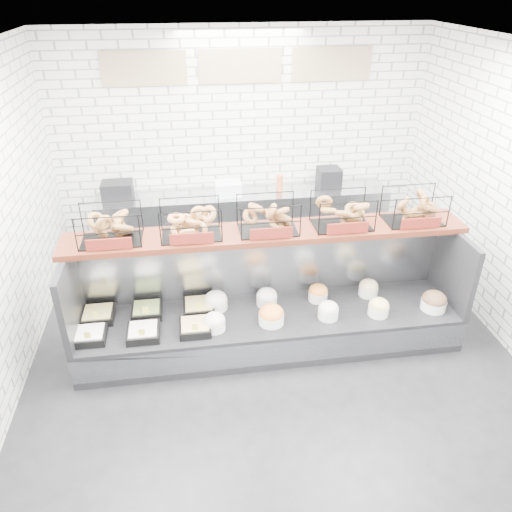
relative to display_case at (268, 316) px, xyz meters
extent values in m
plane|color=black|center=(0.01, -0.34, -0.33)|extent=(5.50, 5.50, 0.00)
cube|color=white|center=(0.01, 2.41, 1.17)|extent=(5.00, 0.02, 3.00)
cube|color=white|center=(0.01, -0.34, 2.67)|extent=(5.00, 5.50, 0.02)
cube|color=tan|center=(-1.19, 2.38, 2.17)|extent=(1.05, 0.03, 0.42)
cube|color=tan|center=(0.01, 2.38, 2.17)|extent=(1.05, 0.03, 0.42)
cube|color=tan|center=(1.21, 2.38, 2.17)|extent=(1.05, 0.03, 0.42)
cube|color=black|center=(0.01, -0.04, -0.13)|extent=(4.00, 0.90, 0.40)
cube|color=#93969B|center=(0.01, -0.48, -0.11)|extent=(4.00, 0.03, 0.28)
cube|color=#93969B|center=(0.01, 0.37, 0.47)|extent=(4.00, 0.08, 0.80)
cube|color=black|center=(-1.96, -0.04, 0.47)|extent=(0.06, 0.90, 0.80)
cube|color=black|center=(1.98, -0.04, 0.47)|extent=(0.06, 0.90, 0.80)
cube|color=black|center=(-1.80, -0.22, 0.11)|extent=(0.30, 0.30, 0.08)
cube|color=white|center=(-1.80, -0.22, 0.15)|extent=(0.26, 0.26, 0.04)
cube|color=#E7DF50|center=(-1.80, -0.33, 0.20)|extent=(0.06, 0.01, 0.08)
cube|color=black|center=(-1.77, 0.11, 0.11)|extent=(0.33, 0.33, 0.08)
cube|color=#D4C56C|center=(-1.77, 0.11, 0.15)|extent=(0.28, 0.28, 0.04)
cube|color=#E7DF50|center=(-1.77, 0.00, 0.20)|extent=(0.06, 0.01, 0.08)
cube|color=black|center=(-1.29, -0.25, 0.11)|extent=(0.32, 0.32, 0.08)
cube|color=silver|center=(-1.29, -0.25, 0.15)|extent=(0.27, 0.27, 0.04)
cube|color=#E7DF50|center=(-1.29, -0.36, 0.20)|extent=(0.06, 0.01, 0.08)
cube|color=black|center=(-1.27, 0.12, 0.11)|extent=(0.31, 0.31, 0.08)
cube|color=#7E964C|center=(-1.27, 0.12, 0.15)|extent=(0.26, 0.26, 0.04)
cube|color=#E7DF50|center=(-1.27, 0.01, 0.20)|extent=(0.06, 0.01, 0.08)
cube|color=black|center=(-0.79, -0.24, 0.11)|extent=(0.31, 0.31, 0.08)
cube|color=#D8B96E|center=(-0.79, -0.24, 0.15)|extent=(0.27, 0.27, 0.04)
cube|color=#E7DF50|center=(-0.79, -0.35, 0.20)|extent=(0.06, 0.01, 0.08)
cube|color=black|center=(-0.73, 0.11, 0.11)|extent=(0.33, 0.33, 0.08)
cube|color=#D2BC6B|center=(-0.73, 0.11, 0.15)|extent=(0.28, 0.28, 0.04)
cube|color=#E7DF50|center=(-0.73, 0.00, 0.20)|extent=(0.06, 0.01, 0.08)
cylinder|color=white|center=(-0.59, -0.24, 0.13)|extent=(0.21, 0.21, 0.11)
ellipsoid|color=silver|center=(-0.59, -0.24, 0.19)|extent=(0.21, 0.21, 0.15)
cylinder|color=white|center=(-0.55, 0.12, 0.13)|extent=(0.25, 0.25, 0.11)
ellipsoid|color=silver|center=(-0.55, 0.12, 0.19)|extent=(0.24, 0.24, 0.17)
cylinder|color=white|center=(-0.01, -0.22, 0.13)|extent=(0.26, 0.26, 0.11)
ellipsoid|color=orange|center=(-0.01, -0.22, 0.19)|extent=(0.26, 0.26, 0.18)
cylinder|color=white|center=(0.00, 0.12, 0.13)|extent=(0.22, 0.22, 0.11)
ellipsoid|color=white|center=(0.00, 0.12, 0.19)|extent=(0.22, 0.22, 0.15)
cylinder|color=white|center=(0.59, -0.22, 0.13)|extent=(0.21, 0.21, 0.11)
ellipsoid|color=silver|center=(0.59, -0.22, 0.19)|extent=(0.21, 0.21, 0.15)
cylinder|color=white|center=(0.57, 0.12, 0.13)|extent=(0.21, 0.21, 0.11)
ellipsoid|color=orange|center=(0.57, 0.12, 0.19)|extent=(0.21, 0.21, 0.15)
cylinder|color=white|center=(1.13, -0.24, 0.13)|extent=(0.22, 0.22, 0.11)
ellipsoid|color=#CFBB69|center=(1.13, -0.24, 0.19)|extent=(0.21, 0.21, 0.15)
cylinder|color=white|center=(1.15, 0.13, 0.13)|extent=(0.21, 0.21, 0.11)
ellipsoid|color=tan|center=(1.15, 0.13, 0.19)|extent=(0.21, 0.21, 0.15)
cylinder|color=white|center=(1.74, -0.23, 0.13)|extent=(0.27, 0.27, 0.11)
ellipsoid|color=brown|center=(1.74, -0.23, 0.19)|extent=(0.26, 0.26, 0.18)
cube|color=#3F170D|center=(0.01, 0.18, 0.90)|extent=(4.10, 0.50, 0.06)
cube|color=black|center=(-1.52, 0.18, 1.10)|extent=(0.60, 0.38, 0.34)
cube|color=maroon|center=(-1.52, -0.02, 1.00)|extent=(0.42, 0.02, 0.11)
cube|color=black|center=(-0.75, 0.18, 1.10)|extent=(0.60, 0.38, 0.34)
cube|color=maroon|center=(-0.75, -0.02, 1.00)|extent=(0.42, 0.02, 0.11)
cube|color=black|center=(0.01, 0.18, 1.10)|extent=(0.60, 0.38, 0.34)
cube|color=maroon|center=(0.01, -0.02, 1.00)|extent=(0.42, 0.02, 0.11)
cube|color=black|center=(0.78, 0.18, 1.10)|extent=(0.60, 0.38, 0.34)
cube|color=maroon|center=(0.78, -0.02, 1.00)|extent=(0.42, 0.02, 0.11)
cube|color=black|center=(1.55, 0.18, 1.10)|extent=(0.60, 0.38, 0.34)
cube|color=maroon|center=(1.55, -0.02, 1.00)|extent=(0.42, 0.02, 0.11)
cube|color=#93969B|center=(0.01, 2.09, 0.12)|extent=(4.00, 0.60, 0.90)
cube|color=black|center=(-1.68, 2.10, 0.69)|extent=(0.40, 0.30, 0.24)
cube|color=silver|center=(-0.21, 2.04, 0.66)|extent=(0.35, 0.28, 0.18)
cylinder|color=#BD572F|center=(0.50, 2.08, 0.68)|extent=(0.09, 0.09, 0.22)
cube|color=black|center=(1.19, 2.05, 0.72)|extent=(0.30, 0.30, 0.30)
camera|label=1|loc=(-0.76, -4.27, 3.19)|focal=35.00mm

